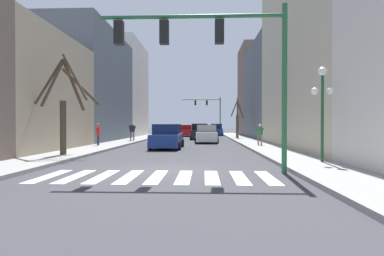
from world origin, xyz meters
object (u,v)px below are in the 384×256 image
Objects in this scene: traffic_signal_near at (214,48)px; pedestrian_on_right_sidewalk at (132,130)px; car_driving_away_lane at (200,132)px; pedestrian_near_right_corner at (260,133)px; street_lamp_right_corner at (322,94)px; car_parked_left_mid at (216,130)px; car_parked_right_near at (167,137)px; street_tree_left_near at (65,105)px; car_parked_left_near at (206,134)px; street_tree_right_mid at (238,119)px; pedestrian_on_left_sidewalk at (98,132)px; car_driving_toward_lane at (186,131)px; traffic_signal_far at (209,107)px.

traffic_signal_near reaches higher than pedestrian_on_right_sidewalk.
car_driving_away_lane is 2.96× the size of pedestrian_near_right_corner.
car_parked_left_mid is at bearing 95.09° from street_lamp_right_corner.
car_driving_away_lane is (-5.42, 22.11, -2.13)m from street_lamp_right_corner.
car_parked_right_near is 7.86m from street_tree_left_near.
car_parked_left_mid reaches higher than pedestrian_near_right_corner.
traffic_signal_near is 18.15m from car_parked_left_near.
street_tree_right_mid is (2.07, -11.02, 1.47)m from car_parked_left_mid.
car_parked_right_near is at bearing -115.03° from street_tree_right_mid.
traffic_signal_near is 1.26× the size of street_tree_left_near.
traffic_signal_near is 14.57m from pedestrian_on_left_sidewalk.
pedestrian_on_right_sidewalk is at bearing 162.35° from pedestrian_on_left_sidewalk.
street_lamp_right_corner is 2.26× the size of pedestrian_on_right_sidewalk.
pedestrian_near_right_corner is 0.91× the size of pedestrian_on_right_sidewalk.
car_driving_toward_lane is 0.83× the size of street_tree_left_near.
pedestrian_on_right_sidewalk is at bearing -17.20° from car_driving_toward_lane.
traffic_signal_far is at bearing 157.67° from car_driving_toward_lane.
traffic_signal_far is at bearing 11.37° from car_parked_left_mid.
car_parked_left_mid is at bearing -11.51° from car_driving_away_lane.
car_driving_away_lane is at bearing 70.98° from street_tree_left_near.
traffic_signal_far is at bearing 95.89° from street_lamp_right_corner.
pedestrian_near_right_corner is at bearing 34.17° from street_tree_left_near.
traffic_signal_far is at bearing 100.86° from street_tree_right_mid.
car_parked_left_mid is 0.97× the size of car_parked_right_near.
car_driving_away_lane is 0.91× the size of street_tree_left_near.
car_parked_left_near is 2.95× the size of pedestrian_on_left_sidewalk.
car_parked_left_near is at bearing 118.06° from pedestrian_on_left_sidewalk.
car_parked_left_near is at bearing 10.86° from car_driving_toward_lane.
street_tree_left_near is (-12.16, 2.57, -0.24)m from street_lamp_right_corner.
traffic_signal_near is 19.87m from pedestrian_on_right_sidewalk.
traffic_signal_near is 3.76× the size of pedestrian_on_right_sidewalk.
car_parked_left_mid is (1.58, 36.01, -3.57)m from traffic_signal_near.
car_driving_away_lane is 8.86m from pedestrian_on_right_sidewalk.
pedestrian_on_right_sidewalk is (-4.41, -14.23, 0.42)m from car_driving_toward_lane.
street_lamp_right_corner is at bearing -87.62° from street_tree_right_mid.
pedestrian_on_left_sidewalk reaches higher than car_parked_left_near.
car_parked_left_mid is 2.81× the size of pedestrian_on_left_sidewalk.
car_parked_left_near is at bearing -177.74° from pedestrian_on_right_sidewalk.
pedestrian_on_left_sidewalk is at bearing 158.05° from car_parked_left_mid.
traffic_signal_far is 4.14× the size of pedestrian_near_right_corner.
car_parked_left_mid is 1.07× the size of car_driving_toward_lane.
traffic_signal_near is at bearing -98.31° from street_tree_right_mid.
car_driving_toward_lane is 2.70× the size of pedestrian_near_right_corner.
street_tree_right_mid reaches higher than pedestrian_on_right_sidewalk.
traffic_signal_near reaches higher than pedestrian_near_right_corner.
street_tree_right_mid reaches higher than car_driving_toward_lane.
pedestrian_near_right_corner is (4.76, -11.75, 0.26)m from car_driving_away_lane.
car_parked_right_near is (-3.58, -30.17, -3.83)m from traffic_signal_far.
street_tree_right_mid is (11.94, 13.47, 1.19)m from pedestrian_on_left_sidewalk.
pedestrian_on_right_sidewalk is (-11.91, 16.10, -1.78)m from street_lamp_right_corner.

